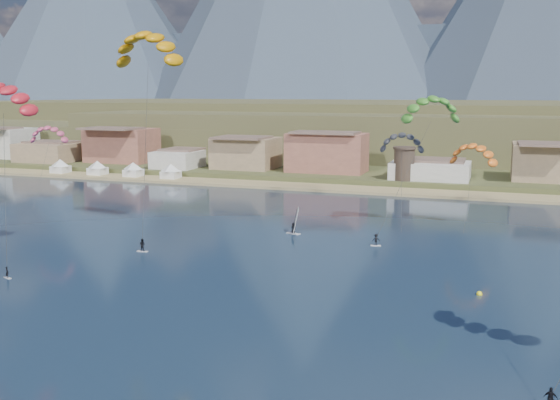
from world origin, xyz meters
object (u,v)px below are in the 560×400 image
(watchtower, at_px, (404,163))
(buoy, at_px, (479,294))
(kitesurfer_red, at_px, (2,94))
(kitesurfer_yellow, at_px, (147,44))
(kitesurfer_green, at_px, (431,106))
(windsurfer, at_px, (294,226))

(watchtower, relative_size, buoy, 12.34)
(buoy, bearing_deg, kitesurfer_red, -176.77)
(buoy, bearing_deg, watchtower, 104.14)
(watchtower, distance_m, kitesurfer_yellow, 79.31)
(kitesurfer_yellow, bearing_deg, kitesurfer_green, 20.34)
(kitesurfer_yellow, distance_m, kitesurfer_green, 48.35)
(kitesurfer_green, height_order, buoy, kitesurfer_green)
(kitesurfer_yellow, height_order, windsurfer, kitesurfer_yellow)
(windsurfer, bearing_deg, kitesurfer_red, -142.06)
(kitesurfer_red, height_order, kitesurfer_green, kitesurfer_red)
(kitesurfer_red, xyz_separation_m, kitesurfer_yellow, (12.46, 19.47, 8.07))
(watchtower, height_order, kitesurfer_green, kitesurfer_green)
(kitesurfer_red, height_order, windsurfer, kitesurfer_red)
(watchtower, distance_m, windsurfer, 60.33)
(kitesurfer_red, bearing_deg, watchtower, 62.24)
(watchtower, relative_size, kitesurfer_green, 0.33)
(kitesurfer_red, xyz_separation_m, kitesurfer_green, (56.80, 35.90, -2.03))
(kitesurfer_yellow, height_order, buoy, kitesurfer_yellow)
(watchtower, bearing_deg, kitesurfer_yellow, -116.26)
(windsurfer, height_order, buoy, windsurfer)
(kitesurfer_green, distance_m, windsurfer, 30.76)
(watchtower, xyz_separation_m, buoy, (20.91, -83.04, -6.25))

